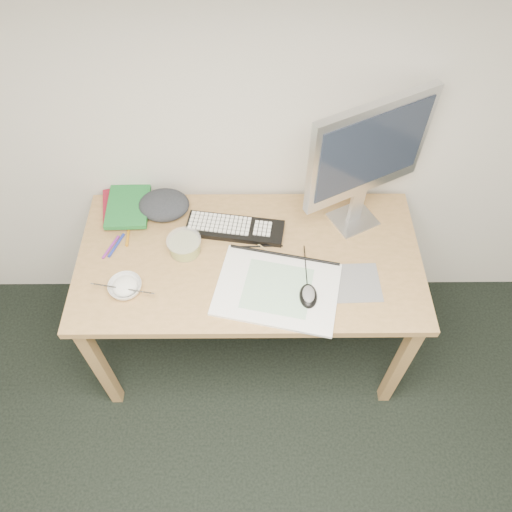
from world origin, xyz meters
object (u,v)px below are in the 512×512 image
(sketchpad, at_px, (277,289))
(monitor, at_px, (369,154))
(rice_bowl, at_px, (125,287))
(keyboard, at_px, (235,228))
(desk, at_px, (249,268))

(sketchpad, distance_m, monitor, 0.61)
(sketchpad, relative_size, rice_bowl, 3.60)
(keyboard, xyz_separation_m, rice_bowl, (-0.42, -0.30, 0.01))
(sketchpad, bearing_deg, keyboard, 131.76)
(sketchpad, bearing_deg, rice_bowl, -167.80)
(desk, height_order, keyboard, keyboard)
(keyboard, bearing_deg, monitor, 15.02)
(sketchpad, relative_size, monitor, 0.78)
(monitor, relative_size, rice_bowl, 4.64)
(desk, bearing_deg, keyboard, 113.38)
(monitor, bearing_deg, sketchpad, -160.60)
(monitor, distance_m, rice_bowl, 1.05)
(monitor, xyz_separation_m, rice_bowl, (-0.92, -0.35, -0.35))
(desk, height_order, rice_bowl, rice_bowl)
(desk, distance_m, rice_bowl, 0.51)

